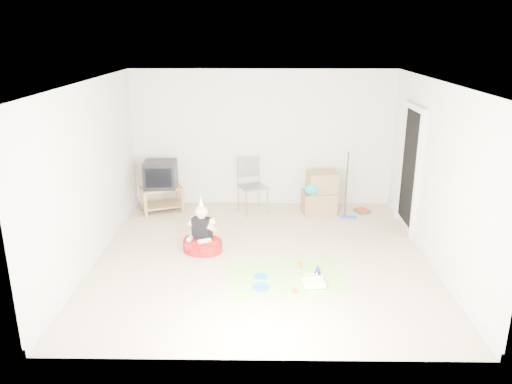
{
  "coord_description": "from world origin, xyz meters",
  "views": [
    {
      "loc": [
        0.0,
        -6.9,
        3.28
      ],
      "look_at": [
        -0.1,
        0.4,
        0.9
      ],
      "focal_mm": 35.0,
      "sensor_mm": 36.0,
      "label": 1
    }
  ],
  "objects_px": {
    "cardboard_boxes": "(320,193)",
    "seated_woman": "(202,239)",
    "tv_stand": "(162,197)",
    "folding_chair": "(253,187)",
    "birthday_cake": "(314,284)",
    "crt_tv": "(160,174)"
  },
  "relations": [
    {
      "from": "folding_chair",
      "to": "cardboard_boxes",
      "type": "bearing_deg",
      "value": -0.45
    },
    {
      "from": "tv_stand",
      "to": "crt_tv",
      "type": "xyz_separation_m",
      "value": [
        0.0,
        -0.0,
        0.44
      ]
    },
    {
      "from": "crt_tv",
      "to": "seated_woman",
      "type": "height_order",
      "value": "crt_tv"
    },
    {
      "from": "cardboard_boxes",
      "to": "birthday_cake",
      "type": "relative_size",
      "value": 2.42
    },
    {
      "from": "tv_stand",
      "to": "folding_chair",
      "type": "bearing_deg",
      "value": -0.86
    },
    {
      "from": "cardboard_boxes",
      "to": "seated_woman",
      "type": "bearing_deg",
      "value": -138.7
    },
    {
      "from": "folding_chair",
      "to": "birthday_cake",
      "type": "relative_size",
      "value": 3.19
    },
    {
      "from": "tv_stand",
      "to": "folding_chair",
      "type": "relative_size",
      "value": 0.85
    },
    {
      "from": "tv_stand",
      "to": "birthday_cake",
      "type": "height_order",
      "value": "tv_stand"
    },
    {
      "from": "cardboard_boxes",
      "to": "folding_chair",
      "type": "bearing_deg",
      "value": 179.55
    },
    {
      "from": "seated_woman",
      "to": "birthday_cake",
      "type": "xyz_separation_m",
      "value": [
        1.62,
        -1.12,
        -0.16
      ]
    },
    {
      "from": "tv_stand",
      "to": "cardboard_boxes",
      "type": "bearing_deg",
      "value": -0.68
    },
    {
      "from": "tv_stand",
      "to": "birthday_cake",
      "type": "bearing_deg",
      "value": -48.27
    },
    {
      "from": "tv_stand",
      "to": "folding_chair",
      "type": "distance_m",
      "value": 1.73
    },
    {
      "from": "cardboard_boxes",
      "to": "seated_woman",
      "type": "relative_size",
      "value": 0.86
    },
    {
      "from": "cardboard_boxes",
      "to": "seated_woman",
      "type": "height_order",
      "value": "seated_woman"
    },
    {
      "from": "seated_woman",
      "to": "birthday_cake",
      "type": "height_order",
      "value": "seated_woman"
    },
    {
      "from": "tv_stand",
      "to": "seated_woman",
      "type": "relative_size",
      "value": 0.97
    },
    {
      "from": "crt_tv",
      "to": "cardboard_boxes",
      "type": "bearing_deg",
      "value": -3.22
    },
    {
      "from": "folding_chair",
      "to": "birthday_cake",
      "type": "xyz_separation_m",
      "value": [
        0.87,
        -2.88,
        -0.46
      ]
    },
    {
      "from": "crt_tv",
      "to": "seated_woman",
      "type": "relative_size",
      "value": 0.65
    },
    {
      "from": "tv_stand",
      "to": "crt_tv",
      "type": "height_order",
      "value": "crt_tv"
    }
  ]
}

